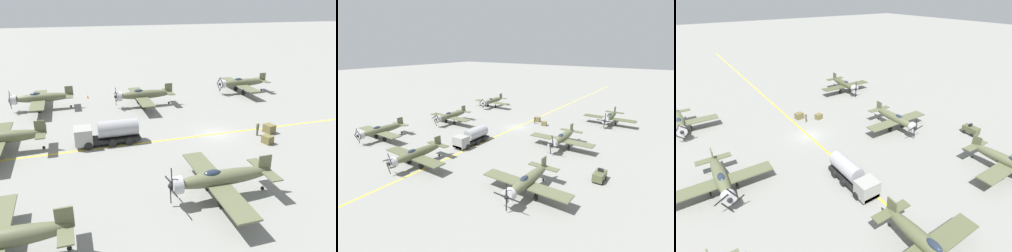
% 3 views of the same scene
% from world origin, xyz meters
% --- Properties ---
extents(ground_plane, '(400.00, 400.00, 0.00)m').
position_xyz_m(ground_plane, '(0.00, 0.00, 0.00)').
color(ground_plane, gray).
extents(taxiway_stripe, '(0.30, 160.00, 0.01)m').
position_xyz_m(taxiway_stripe, '(0.00, 0.00, 0.00)').
color(taxiway_stripe, yellow).
rests_on(taxiway_stripe, ground).
extents(airplane_far_right, '(12.00, 9.98, 3.65)m').
position_xyz_m(airplane_far_right, '(17.97, 22.91, 2.01)').
color(airplane_far_right, '#5C6143').
rests_on(airplane_far_right, ground).
extents(airplane_far_center, '(12.00, 9.98, 3.68)m').
position_xyz_m(airplane_far_center, '(1.86, 26.55, 2.01)').
color(airplane_far_center, '#555A3C').
rests_on(airplane_far_center, ground).
extents(airplane_mid_right, '(12.00, 9.98, 3.65)m').
position_xyz_m(airplane_mid_right, '(14.98, 6.62, 2.01)').
color(airplane_mid_right, '#5A5F40').
rests_on(airplane_mid_right, ground).
extents(airplane_near_right, '(12.00, 9.98, 3.65)m').
position_xyz_m(airplane_near_right, '(17.69, -13.40, 2.01)').
color(airplane_near_right, '#5C6143').
rests_on(airplane_near_right, ground).
extents(airplane_mid_left, '(12.00, 9.98, 3.78)m').
position_xyz_m(airplane_mid_left, '(-13.96, 6.29, 2.01)').
color(airplane_mid_left, '#5B6142').
rests_on(airplane_mid_left, ground).
extents(fuel_tanker, '(2.67, 8.00, 2.98)m').
position_xyz_m(fuel_tanker, '(1.16, 14.36, 1.51)').
color(fuel_tanker, black).
rests_on(fuel_tanker, ground).
extents(ground_crew_walking, '(0.40, 0.40, 1.83)m').
position_xyz_m(ground_crew_walking, '(-2.01, -4.97, 1.00)').
color(ground_crew_walking, '#515638').
rests_on(ground_crew_walking, ground).
extents(supply_crate_by_tanker, '(1.59, 1.41, 1.15)m').
position_xyz_m(supply_crate_by_tanker, '(-1.60, -7.06, 0.57)').
color(supply_crate_by_tanker, brown).
rests_on(supply_crate_by_tanker, ground).
extents(supply_crate_mid_lane, '(1.46, 1.32, 1.02)m').
position_xyz_m(supply_crate_mid_lane, '(-4.63, -4.83, 0.51)').
color(supply_crate_mid_lane, brown).
rests_on(supply_crate_mid_lane, ground).
extents(traffic_cone, '(0.36, 0.36, 0.55)m').
position_xyz_m(traffic_cone, '(22.68, 15.24, 0.28)').
color(traffic_cone, orange).
rests_on(traffic_cone, ground).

